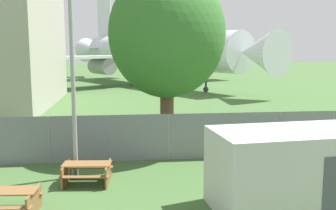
% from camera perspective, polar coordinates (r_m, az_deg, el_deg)
% --- Properties ---
extents(perimeter_fence, '(56.07, 0.07, 2.05)m').
position_cam_1_polar(perimeter_fence, '(17.21, -8.48, -4.82)').
color(perimeter_fence, gray).
rests_on(perimeter_fence, ground).
extents(airplane, '(28.22, 35.63, 13.23)m').
position_cam_1_polar(airplane, '(51.21, -2.06, 7.78)').
color(airplane, silver).
rests_on(airplane, ground).
extents(portable_cabin, '(4.97, 2.98, 2.46)m').
position_cam_1_polar(portable_cabin, '(12.73, 17.33, -8.92)').
color(portable_cabin, silver).
rests_on(portable_cabin, ground).
extents(picnic_bench_near_cabin, '(1.91, 1.55, 0.76)m').
position_cam_1_polar(picnic_bench_near_cabin, '(12.87, -22.36, -12.53)').
color(picnic_bench_near_cabin, brown).
rests_on(picnic_bench_near_cabin, ground).
extents(picnic_bench_open_grass, '(1.85, 1.55, 0.76)m').
position_cam_1_polar(picnic_bench_open_grass, '(14.78, -11.67, -9.35)').
color(picnic_bench_open_grass, brown).
rests_on(picnic_bench_open_grass, ground).
extents(tree_near_hangar, '(5.56, 5.56, 8.63)m').
position_cam_1_polar(tree_near_hangar, '(18.99, -0.16, 10.22)').
color(tree_near_hangar, brown).
rests_on(tree_near_hangar, ground).
extents(light_mast, '(0.44, 0.44, 9.24)m').
position_cam_1_polar(light_mast, '(14.92, -13.87, 10.42)').
color(light_mast, '#99999E').
rests_on(light_mast, ground).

